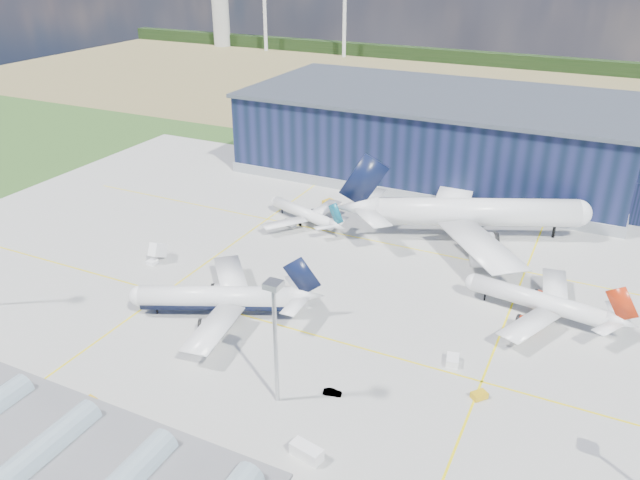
% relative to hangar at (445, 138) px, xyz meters
% --- Properties ---
extents(ground, '(600.00, 600.00, 0.00)m').
position_rel_hangar_xyz_m(ground, '(-2.81, -94.80, -11.62)').
color(ground, '#2A521E').
rests_on(ground, ground).
extents(apron, '(220.00, 160.00, 0.08)m').
position_rel_hangar_xyz_m(apron, '(-2.81, -84.80, -11.59)').
color(apron, '#969691').
rests_on(apron, ground).
extents(farmland, '(600.00, 220.00, 0.01)m').
position_rel_hangar_xyz_m(farmland, '(-2.81, 125.20, -11.62)').
color(farmland, olive).
rests_on(farmland, ground).
extents(treeline, '(600.00, 8.00, 8.00)m').
position_rel_hangar_xyz_m(treeline, '(-2.81, 205.20, -7.62)').
color(treeline, black).
rests_on(treeline, ground).
extents(hangar, '(145.00, 62.00, 26.10)m').
position_rel_hangar_xyz_m(hangar, '(0.00, 0.00, 0.00)').
color(hangar, black).
rests_on(hangar, ground).
extents(glass_concourse, '(78.00, 23.00, 8.60)m').
position_rel_hangar_xyz_m(glass_concourse, '(-9.26, -154.80, -7.93)').
color(glass_concourse, black).
rests_on(glass_concourse, ground).
extents(light_mast_center, '(2.60, 2.60, 23.00)m').
position_rel_hangar_xyz_m(light_mast_center, '(7.19, -124.80, 3.82)').
color(light_mast_center, '#B3B6BB').
rests_on(light_mast_center, ground).
extents(airliner_navy, '(53.19, 52.76, 13.17)m').
position_rel_hangar_xyz_m(airliner_navy, '(-17.26, -106.80, -5.03)').
color(airliner_navy, white).
rests_on(airliner_navy, ground).
extents(airliner_red, '(39.14, 38.49, 11.36)m').
position_rel_hangar_xyz_m(airliner_red, '(42.25, -78.41, -5.94)').
color(airliner_red, white).
rests_on(airliner_red, ground).
extents(airliner_widebody, '(87.26, 86.54, 21.67)m').
position_rel_hangar_xyz_m(airliner_widebody, '(21.55, -45.92, -0.78)').
color(airliner_widebody, white).
rests_on(airliner_widebody, ground).
extents(airliner_regional, '(36.65, 36.29, 9.35)m').
position_rel_hangar_xyz_m(airliner_regional, '(-22.62, -57.60, -6.94)').
color(airliner_regional, white).
rests_on(airliner_regional, ground).
extents(gse_tug_a, '(2.46, 3.54, 1.37)m').
position_rel_hangar_xyz_m(gse_tug_a, '(-20.43, -140.38, -10.93)').
color(gse_tug_a, gold).
rests_on(gse_tug_a, ground).
extents(gse_tug_b, '(3.03, 3.14, 1.14)m').
position_rel_hangar_xyz_m(gse_tug_b, '(37.74, -109.32, -11.05)').
color(gse_tug_b, gold).
rests_on(gse_tug_b, ground).
extents(gse_van_a, '(5.39, 3.13, 2.21)m').
position_rel_hangar_xyz_m(gse_van_a, '(17.49, -134.21, -10.51)').
color(gse_van_a, white).
rests_on(gse_van_a, ground).
extents(gse_cart_a, '(2.85, 3.72, 1.45)m').
position_rel_hangar_xyz_m(gse_cart_a, '(31.11, -101.88, -10.89)').
color(gse_cart_a, white).
rests_on(gse_cart_a, ground).
extents(gse_tug_c, '(3.06, 3.73, 1.41)m').
position_rel_hangar_xyz_m(gse_tug_c, '(-22.15, -42.59, -10.91)').
color(gse_tug_c, gold).
rests_on(gse_tug_c, ground).
extents(gse_cart_b, '(3.47, 2.52, 1.40)m').
position_rel_hangar_xyz_m(gse_cart_b, '(-0.72, -47.20, -10.91)').
color(gse_cart_b, white).
rests_on(gse_cart_b, ground).
extents(airstair, '(2.73, 5.40, 3.31)m').
position_rel_hangar_xyz_m(airstair, '(-44.16, -92.54, -9.96)').
color(airstair, white).
rests_on(airstair, ground).
extents(car_a, '(3.39, 1.85, 1.09)m').
position_rel_hangar_xyz_m(car_a, '(2.41, -142.80, -11.07)').
color(car_a, '#99999E').
rests_on(car_a, ground).
extents(car_b, '(3.38, 1.78, 1.06)m').
position_rel_hangar_xyz_m(car_b, '(14.96, -119.50, -11.09)').
color(car_b, '#99999E').
rests_on(car_b, ground).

